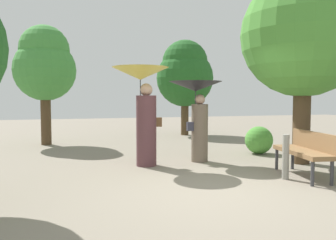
# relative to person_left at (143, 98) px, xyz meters

# --- Properties ---
(ground_plane) EXTENTS (40.00, 40.00, 0.00)m
(ground_plane) POSITION_rel_person_left_xyz_m (0.71, -2.26, -1.45)
(ground_plane) COLOR gray
(person_left) EXTENTS (1.20, 1.20, 2.10)m
(person_left) POSITION_rel_person_left_xyz_m (0.00, 0.00, 0.00)
(person_left) COLOR #563338
(person_left) RESTS_ON ground
(person_right) EXTENTS (1.20, 1.20, 1.83)m
(person_right) POSITION_rel_person_left_xyz_m (1.28, 0.12, -0.13)
(person_right) COLOR #6B5B4C
(person_right) RESTS_ON ground
(park_bench) EXTENTS (0.74, 1.56, 0.83)m
(park_bench) POSITION_rel_person_left_xyz_m (2.64, -1.87, -0.94)
(park_bench) COLOR #38383D
(park_bench) RESTS_ON ground
(tree_near_right) EXTENTS (2.72, 2.72, 4.68)m
(tree_near_right) POSITION_rel_person_left_xyz_m (3.42, -0.74, 1.61)
(tree_near_right) COLOR #4C3823
(tree_near_right) RESTS_ON ground
(tree_mid_left) EXTENTS (1.89, 1.89, 3.69)m
(tree_mid_left) POSITION_rel_person_left_xyz_m (-2.14, 4.16, 1.04)
(tree_mid_left) COLOR #4C3823
(tree_mid_left) RESTS_ON ground
(tree_mid_right) EXTENTS (2.22, 2.22, 3.71)m
(tree_mid_right) POSITION_rel_person_left_xyz_m (2.95, 5.56, 0.96)
(tree_mid_right) COLOR #4C3823
(tree_mid_right) RESTS_ON ground
(bush_path_right) EXTENTS (0.72, 0.72, 0.72)m
(bush_path_right) POSITION_rel_person_left_xyz_m (3.23, 0.67, -1.10)
(bush_path_right) COLOR #4C9338
(bush_path_right) RESTS_ON ground
(path_marker_post) EXTENTS (0.12, 0.12, 0.80)m
(path_marker_post) POSITION_rel_person_left_xyz_m (2.16, -1.92, -1.05)
(path_marker_post) COLOR gray
(path_marker_post) RESTS_ON ground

